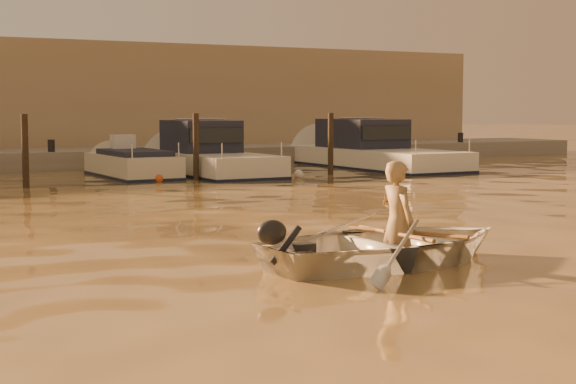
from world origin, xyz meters
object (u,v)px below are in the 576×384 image
moored_boat_3 (132,170)px  moored_boat_5 (374,150)px  person (397,223)px  moored_boat_4 (209,155)px  dinghy (391,244)px

moored_boat_3 → moored_boat_5: 9.16m
person → moored_boat_4: moored_boat_4 is taller
person → moored_boat_3: (1.77, 16.66, -0.34)m
person → moored_boat_4: (4.39, 16.66, 0.06)m
dinghy → moored_boat_4: size_ratio=0.51×
dinghy → moored_boat_3: moored_boat_3 is taller
moored_boat_4 → person: bearing=-104.8°
dinghy → moored_boat_5: moored_boat_5 is taller
moored_boat_4 → moored_boat_5: (6.53, 0.00, 0.00)m
dinghy → moored_boat_3: size_ratio=0.73×
person → moored_boat_5: 19.92m
person → dinghy: bearing=90.0°
moored_boat_3 → person: bearing=-96.1°
person → moored_boat_3: bearing=-9.3°
moored_boat_4 → moored_boat_3: bearing=180.0°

